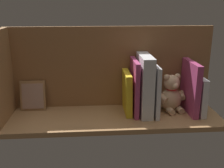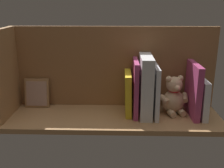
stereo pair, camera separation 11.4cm
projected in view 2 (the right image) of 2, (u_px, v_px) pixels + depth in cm
name	position (u px, v px, depth cm)	size (l,w,h in cm)	color
ground_plane	(112.00, 117.00, 122.01)	(97.84, 30.44, 2.20)	#A87A4C
shelf_back_panel	(113.00, 67.00, 128.30)	(97.84, 1.50, 38.77)	#99673E
shelf_side_divider	(6.00, 73.00, 117.17)	(2.40, 24.44, 38.77)	#A87A4C
book_0	(200.00, 96.00, 120.04)	(2.67, 19.44, 17.38)	silver
book_1	(193.00, 90.00, 119.03)	(2.64, 19.72, 23.90)	#B23F72
teddy_bear	(174.00, 97.00, 122.54)	(13.96, 12.98, 17.72)	#D1B284
book_2	(155.00, 90.00, 119.64)	(1.80, 19.67, 23.04)	silver
dictionary_thick_white	(145.00, 86.00, 119.17)	(5.25, 19.42, 27.12)	silver
book_3	(135.00, 88.00, 120.39)	(1.98, 18.01, 24.91)	#B23F72
book_4	(128.00, 93.00, 122.15)	(2.73, 16.30, 19.09)	yellow
picture_frame_leaning	(37.00, 93.00, 129.72)	(11.78, 3.95, 14.15)	#A87A4C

